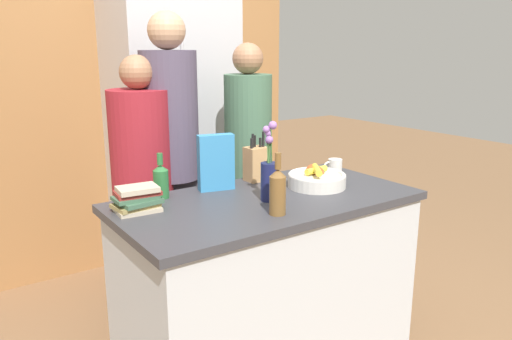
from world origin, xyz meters
The scene contains 14 objects.
kitchen_island centered at (0.00, 0.00, 0.46)m, with size 1.48×0.76×0.92m.
back_wall_wood centered at (0.00, 1.73, 1.30)m, with size 2.68×0.12×2.60m.
refrigerator centered at (0.16, 1.37, 1.01)m, with size 0.82×0.62×2.01m.
fruit_bowl centered at (0.33, 0.01, 0.96)m, with size 0.30×0.30×0.11m.
knife_block centered at (0.14, 0.29, 1.01)m, with size 0.11×0.10×0.27m.
flower_vase centered at (-0.02, -0.04, 1.05)m, with size 0.08×0.08×0.38m.
cereal_box centered at (-0.13, 0.26, 1.06)m, with size 0.19×0.10×0.29m.
coffee_mug centered at (0.61, 0.17, 0.96)m, with size 0.11×0.08×0.08m.
book_stack centered at (-0.60, 0.17, 0.97)m, with size 0.22×0.17×0.11m.
bottle_oil centered at (-0.11, -0.23, 1.03)m, with size 0.07×0.07×0.28m.
bottle_vinegar centered at (-0.42, 0.29, 1.00)m, with size 0.07×0.07×0.22m.
person_at_sink centered at (-0.35, 0.72, 0.89)m, with size 0.34×0.34×1.59m.
person_in_blue centered at (-0.15, 0.74, 1.04)m, with size 0.32×0.32×1.83m.
person_in_red_tee centered at (0.38, 0.74, 0.94)m, with size 0.30×0.30×1.66m.
Camera 1 is at (-1.38, -1.89, 1.64)m, focal length 35.00 mm.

